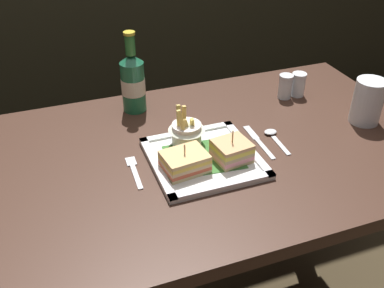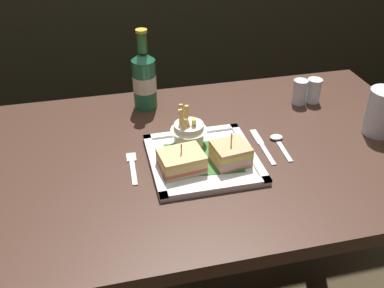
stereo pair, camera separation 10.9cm
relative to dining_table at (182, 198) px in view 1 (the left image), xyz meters
The scene contains 12 objects.
dining_table is the anchor object (origin of this frame).
square_plate 0.17m from the dining_table, 46.16° to the right, with size 0.26×0.26×0.02m.
sandwich_half_left 0.20m from the dining_table, 101.90° to the right, with size 0.11×0.09×0.07m.
sandwich_half_right 0.23m from the dining_table, 36.79° to the right, with size 0.09×0.09×0.08m.
fries_cup 0.20m from the dining_table, 45.14° to the left, with size 0.09×0.09×0.11m.
beer_bottle 0.36m from the dining_table, 100.88° to the left, with size 0.07×0.07×0.24m.
water_glass 0.58m from the dining_table, ahead, with size 0.08×0.08×0.13m.
fork 0.20m from the dining_table, 167.75° to the right, with size 0.03×0.13×0.00m.
knife 0.26m from the dining_table, ahead, with size 0.02×0.17×0.00m.
spoon 0.30m from the dining_table, ahead, with size 0.04×0.12×0.01m.
salt_shaker 0.48m from the dining_table, 24.24° to the left, with size 0.04×0.04×0.08m.
pepper_shaker 0.52m from the dining_table, 22.02° to the left, with size 0.04×0.04×0.07m.
Camera 1 is at (-0.29, -0.88, 1.39)m, focal length 41.42 mm.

